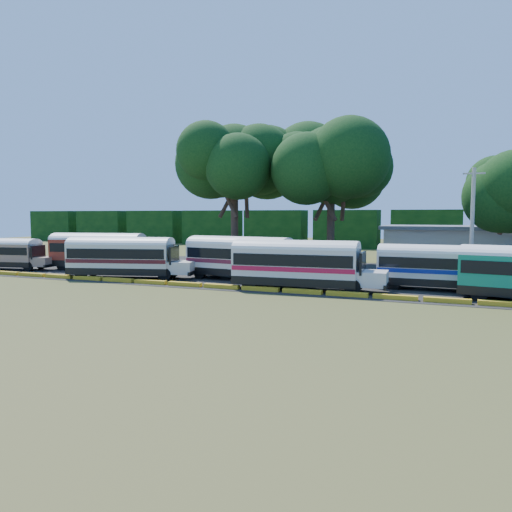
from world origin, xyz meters
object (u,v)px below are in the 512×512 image
at_px(bus_beige, 3,252).
at_px(bus_white_red, 299,262).
at_px(bus_red, 101,249).
at_px(bus_cream_west, 124,255).
at_px(tree_west, 234,161).

relative_size(bus_beige, bus_white_red, 0.87).
bearing_deg(bus_beige, bus_red, 9.49).
relative_size(bus_cream_west, tree_west, 0.72).
xyz_separation_m(bus_beige, bus_red, (8.82, 3.35, 0.30)).
xyz_separation_m(bus_red, bus_cream_west, (6.05, -4.36, -0.08)).
height_order(bus_beige, bus_white_red, bus_white_red).
xyz_separation_m(bus_red, tree_west, (8.77, 11.25, 8.94)).
xyz_separation_m(bus_white_red, tree_west, (-12.53, 16.09, 8.98)).
xyz_separation_m(bus_red, bus_white_red, (21.30, -4.84, -0.04)).
distance_m(bus_red, bus_cream_west, 7.46).
bearing_deg(bus_cream_west, bus_white_red, -17.03).
relative_size(bus_cream_west, bus_white_red, 0.99).
xyz_separation_m(bus_beige, bus_cream_west, (14.87, -1.02, 0.22)).
bearing_deg(bus_beige, tree_west, 28.40).
relative_size(bus_beige, bus_cream_west, 0.87).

